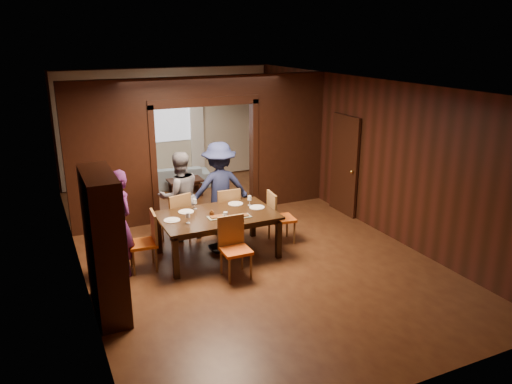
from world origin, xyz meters
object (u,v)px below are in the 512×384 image
sofa (172,177)px  chair_right (282,217)px  person_grey (180,196)px  person_navy (220,188)px  person_purple (119,224)px  chair_left (142,242)px  hutch (104,245)px  coffee_table (185,187)px  chair_far_l (175,217)px  chair_near (236,249)px  chair_far_r (226,212)px  dining_table (218,235)px

sofa → chair_right: (0.89, -4.21, 0.22)m
person_grey → person_navy: (0.77, -0.04, 0.06)m
person_purple → chair_left: 0.51m
hutch → person_grey: bearing=51.4°
coffee_table → chair_far_l: chair_far_l is taller
chair_near → sofa: bearing=85.9°
person_navy → chair_far_r: person_navy is taller
person_grey → chair_near: (0.33, -1.89, -0.35)m
coffee_table → sofa: bearing=95.9°
dining_table → chair_left: (-1.30, 0.01, 0.10)m
person_grey → coffee_table: (0.84, 2.46, -0.63)m
person_navy → coffee_table: 2.59m
chair_right → chair_far_r: bearing=56.1°
coffee_table → chair_near: size_ratio=0.82×
chair_far_l → chair_near: size_ratio=1.00×
sofa → chair_far_l: (-0.90, -3.42, 0.22)m
sofa → chair_left: bearing=76.7°
dining_table → coffee_table: dining_table is taller
chair_left → hutch: hutch is taller
chair_far_l → chair_near: bearing=90.6°
chair_right → chair_far_r: size_ratio=1.00×
chair_left → hutch: 1.39m
person_purple → person_navy: bearing=95.7°
dining_table → hutch: hutch is taller
dining_table → chair_near: 0.88m
chair_far_r → chair_near: size_ratio=1.00×
person_grey → chair_near: 1.95m
person_navy → person_grey: bearing=2.3°
chair_far_l → person_purple: bearing=22.8°
chair_left → coffee_table: bearing=157.0°
person_purple → chair_right: bearing=71.8°
dining_table → chair_far_r: bearing=59.6°
chair_left → chair_far_r: size_ratio=1.00×
chair_left → chair_near: 1.55m
person_navy → sofa: size_ratio=0.98×
person_grey → chair_far_r: person_grey is taller
dining_table → chair_right: (1.28, 0.07, 0.10)m
sofa → coffee_table: (0.08, -0.81, -0.07)m
chair_far_r → person_purple: bearing=22.1°
sofa → coffee_table: 0.82m
coffee_table → chair_right: 3.51m
person_grey → chair_left: bearing=45.4°
coffee_table → person_purple: bearing=-121.4°
chair_far_l → hutch: hutch is taller
chair_right → chair_near: 1.62m
person_grey → chair_left: 1.42m
person_purple → hutch: bearing=-39.0°
sofa → chair_right: bearing=110.2°
chair_far_r → chair_left: bearing=25.3°
person_grey → sofa: bearing=-104.3°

